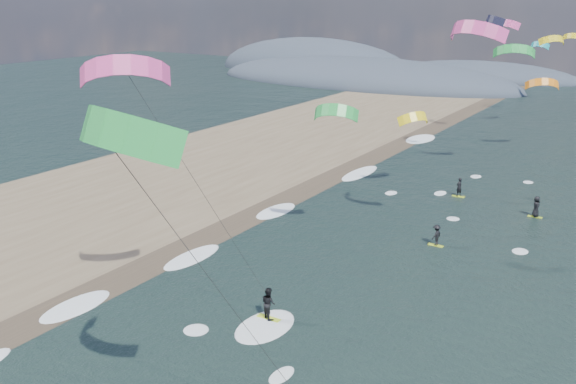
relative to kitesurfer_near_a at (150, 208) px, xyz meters
The scene contains 8 objects.
sand_strip 31.40m from the kitesurfer_near_a, 156.01° to the left, with size 26.00×240.00×0.00m, color brown.
wet_sand_strip 21.99m from the kitesurfer_near_a, 141.24° to the left, with size 3.00×240.00×0.00m, color #382D23.
coastal_hills 120.27m from the kitesurfer_near_a, 113.50° to the left, with size 80.00×41.00×15.00m.
kitesurfer_near_a is the anchor object (origin of this frame).
kitesurfer_near_b 10.77m from the kitesurfer_near_a, 128.87° to the left, with size 7.15×9.25×15.01m.
far_kitesurfers 35.49m from the kitesurfer_near_a, 88.49° to the left, with size 7.97×12.91×1.74m.
bg_kite_field 55.19m from the kitesurfer_near_a, 93.07° to the left, with size 11.14×74.11×9.42m.
shoreline_surf 24.20m from the kitesurfer_near_a, 129.36° to the left, with size 2.40×79.40×0.11m.
Camera 1 is at (16.31, -15.24, 17.06)m, focal length 40.00 mm.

